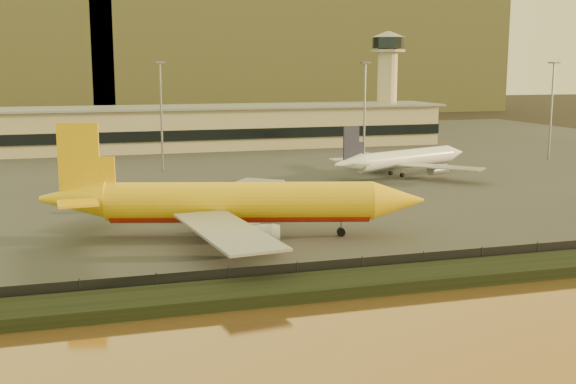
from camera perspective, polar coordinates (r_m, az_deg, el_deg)
The scene contains 12 objects.
ground at distance 97.20m, azimuth 1.82°, elevation -4.74°, with size 900.00×900.00×0.00m, color black.
embankment at distance 81.68m, azimuth 5.63°, elevation -7.14°, with size 320.00×7.00×1.40m, color black.
tarmac at distance 188.17m, azimuth -7.37°, elevation 2.38°, with size 320.00×220.00×0.20m, color #2D2D2D.
perimeter_fence at distance 85.07m, azimuth 4.61°, elevation -6.01°, with size 300.00×0.05×2.20m, color black.
terminal_building at distance 216.04m, azimuth -12.55°, elevation 4.83°, with size 202.00×25.00×12.60m.
control_tower at distance 241.76m, azimuth 7.86°, elevation 9.15°, with size 11.20×11.20×35.50m.
apron_light_masts at distance 170.41m, azimuth -1.36°, elevation 6.94°, with size 152.20×12.20×25.40m.
distant_hills at distance 429.31m, azimuth -15.69°, elevation 10.49°, with size 470.00×160.00×70.00m.
dhl_cargo_jet at distance 104.01m, azimuth -4.34°, elevation -0.88°, with size 54.68×52.39×16.55m.
white_narrowbody_jet at distance 165.06m, azimuth 9.12°, elevation 2.55°, with size 39.79×37.58×11.89m.
gse_vehicle_yellow at distance 128.42m, azimuth 1.77°, elevation -0.67°, with size 3.43×1.54×1.54m, color #F8B60D.
gse_vehicle_white at distance 125.61m, azimuth -13.17°, elevation -1.09°, with size 4.28×1.93×1.93m, color white.
Camera 1 is at (-29.86, -89.16, 24.64)m, focal length 45.00 mm.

